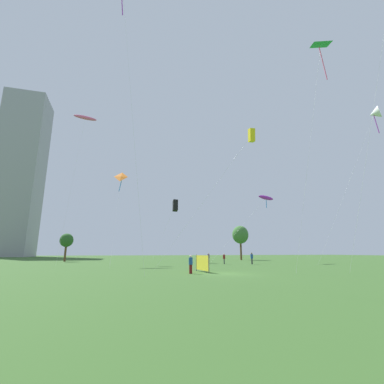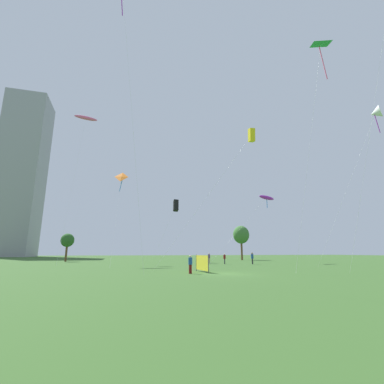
{
  "view_description": "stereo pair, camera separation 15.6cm",
  "coord_description": "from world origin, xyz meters",
  "px_view_note": "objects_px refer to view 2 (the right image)",
  "views": [
    {
      "loc": [
        -9.02,
        -22.05,
        1.8
      ],
      "look_at": [
        -1.05,
        6.71,
        8.55
      ],
      "focal_mm": 24.93,
      "sensor_mm": 36.0,
      "label": 1
    },
    {
      "loc": [
        -8.87,
        -22.09,
        1.8
      ],
      "look_at": [
        -1.05,
        6.71,
        8.55
      ],
      "focal_mm": 24.93,
      "sensor_mm": 36.0,
      "label": 2
    }
  ],
  "objects_px": {
    "kite_flying_4": "(321,47)",
    "kite_flying_7": "(267,198)",
    "park_tree_0": "(67,241)",
    "event_banner": "(202,263)",
    "kite_flying_3": "(176,206)",
    "distant_highrise_0": "(22,174)",
    "kite_flying_1": "(86,118)",
    "kite_flying_2": "(376,113)",
    "person_standing_1": "(252,258)",
    "park_tree_1": "(241,235)",
    "person_standing_3": "(190,263)",
    "kite_flying_8": "(121,178)",
    "person_standing_2": "(209,257)",
    "kite_flying_6": "(251,135)",
    "person_standing_0": "(225,258)"
  },
  "relations": [
    {
      "from": "person_standing_2",
      "to": "park_tree_1",
      "type": "bearing_deg",
      "value": -135.93
    },
    {
      "from": "person_standing_3",
      "to": "park_tree_1",
      "type": "relative_size",
      "value": 0.19
    },
    {
      "from": "kite_flying_1",
      "to": "kite_flying_2",
      "type": "height_order",
      "value": "kite_flying_1"
    },
    {
      "from": "kite_flying_8",
      "to": "kite_flying_7",
      "type": "bearing_deg",
      "value": -4.56
    },
    {
      "from": "person_standing_0",
      "to": "kite_flying_8",
      "type": "xyz_separation_m",
      "value": [
        -16.17,
        5.45,
        13.23
      ]
    },
    {
      "from": "person_standing_2",
      "to": "park_tree_0",
      "type": "distance_m",
      "value": 28.4
    },
    {
      "from": "person_standing_2",
      "to": "park_tree_1",
      "type": "xyz_separation_m",
      "value": [
        12.77,
        13.52,
        4.88
      ]
    },
    {
      "from": "kite_flying_7",
      "to": "kite_flying_1",
      "type": "bearing_deg",
      "value": 167.2
    },
    {
      "from": "person_standing_1",
      "to": "kite_flying_7",
      "type": "bearing_deg",
      "value": -4.99
    },
    {
      "from": "distant_highrise_0",
      "to": "kite_flying_6",
      "type": "bearing_deg",
      "value": -60.13
    },
    {
      "from": "person_standing_2",
      "to": "person_standing_0",
      "type": "bearing_deg",
      "value": 92.37
    },
    {
      "from": "park_tree_0",
      "to": "event_banner",
      "type": "xyz_separation_m",
      "value": [
        17.41,
        -33.67,
        -3.21
      ]
    },
    {
      "from": "person_standing_1",
      "to": "park_tree_1",
      "type": "xyz_separation_m",
      "value": [
        8.48,
        21.3,
        4.83
      ]
    },
    {
      "from": "person_standing_2",
      "to": "distant_highrise_0",
      "type": "distance_m",
      "value": 99.87
    },
    {
      "from": "kite_flying_3",
      "to": "kite_flying_6",
      "type": "xyz_separation_m",
      "value": [
        3.78,
        -23.61,
        4.32
      ]
    },
    {
      "from": "person_standing_2",
      "to": "kite_flying_2",
      "type": "xyz_separation_m",
      "value": [
        19.77,
        -18.42,
        20.74
      ]
    },
    {
      "from": "kite_flying_7",
      "to": "distant_highrise_0",
      "type": "height_order",
      "value": "distant_highrise_0"
    },
    {
      "from": "kite_flying_2",
      "to": "park_tree_0",
      "type": "relative_size",
      "value": 4.19
    },
    {
      "from": "kite_flying_3",
      "to": "kite_flying_4",
      "type": "bearing_deg",
      "value": -72.35
    },
    {
      "from": "kite_flying_3",
      "to": "kite_flying_8",
      "type": "relative_size",
      "value": 0.77
    },
    {
      "from": "person_standing_3",
      "to": "kite_flying_3",
      "type": "bearing_deg",
      "value": 56.2
    },
    {
      "from": "person_standing_1",
      "to": "park_tree_0",
      "type": "xyz_separation_m",
      "value": [
        -29.56,
        20.36,
        3.03
      ]
    },
    {
      "from": "kite_flying_1",
      "to": "distant_highrise_0",
      "type": "relative_size",
      "value": 0.41
    },
    {
      "from": "kite_flying_3",
      "to": "kite_flying_7",
      "type": "distance_m",
      "value": 17.03
    },
    {
      "from": "event_banner",
      "to": "kite_flying_4",
      "type": "bearing_deg",
      "value": -22.36
    },
    {
      "from": "kite_flying_4",
      "to": "kite_flying_7",
      "type": "distance_m",
      "value": 26.79
    },
    {
      "from": "kite_flying_3",
      "to": "event_banner",
      "type": "height_order",
      "value": "kite_flying_3"
    },
    {
      "from": "person_standing_1",
      "to": "park_tree_0",
      "type": "height_order",
      "value": "park_tree_0"
    },
    {
      "from": "person_standing_2",
      "to": "event_banner",
      "type": "height_order",
      "value": "person_standing_2"
    },
    {
      "from": "kite_flying_3",
      "to": "kite_flying_4",
      "type": "xyz_separation_m",
      "value": [
        9.34,
        -29.37,
        12.45
      ]
    },
    {
      "from": "person_standing_3",
      "to": "kite_flying_3",
      "type": "relative_size",
      "value": 0.13
    },
    {
      "from": "person_standing_3",
      "to": "park_tree_1",
      "type": "xyz_separation_m",
      "value": [
        22.18,
        36.21,
        4.94
      ]
    },
    {
      "from": "person_standing_3",
      "to": "event_banner",
      "type": "xyz_separation_m",
      "value": [
        1.55,
        1.6,
        -0.07
      ]
    },
    {
      "from": "kite_flying_1",
      "to": "park_tree_1",
      "type": "xyz_separation_m",
      "value": [
        35.73,
        8.47,
        -21.21
      ]
    },
    {
      "from": "kite_flying_2",
      "to": "park_tree_0",
      "type": "bearing_deg",
      "value": 145.48
    },
    {
      "from": "kite_flying_3",
      "to": "kite_flying_6",
      "type": "relative_size",
      "value": 0.75
    },
    {
      "from": "person_standing_1",
      "to": "kite_flying_3",
      "type": "xyz_separation_m",
      "value": [
        -9.65,
        11.18,
        9.45
      ]
    },
    {
      "from": "person_standing_1",
      "to": "park_tree_1",
      "type": "bearing_deg",
      "value": 23.43
    },
    {
      "from": "kite_flying_3",
      "to": "distant_highrise_0",
      "type": "xyz_separation_m",
      "value": [
        -50.74,
        72.41,
        23.34
      ]
    },
    {
      "from": "person_standing_3",
      "to": "kite_flying_6",
      "type": "height_order",
      "value": "kite_flying_6"
    },
    {
      "from": "person_standing_2",
      "to": "person_standing_3",
      "type": "bearing_deg",
      "value": 64.89
    },
    {
      "from": "person_standing_3",
      "to": "kite_flying_4",
      "type": "relative_size",
      "value": 0.06
    },
    {
      "from": "person_standing_1",
      "to": "kite_flying_2",
      "type": "xyz_separation_m",
      "value": [
        15.48,
        -10.63,
        20.69
      ]
    },
    {
      "from": "kite_flying_8",
      "to": "person_standing_1",
      "type": "bearing_deg",
      "value": -20.14
    },
    {
      "from": "person_standing_1",
      "to": "distant_highrise_0",
      "type": "relative_size",
      "value": 0.03
    },
    {
      "from": "park_tree_0",
      "to": "park_tree_1",
      "type": "bearing_deg",
      "value": 1.43
    },
    {
      "from": "kite_flying_3",
      "to": "person_standing_2",
      "type": "bearing_deg",
      "value": -32.34
    },
    {
      "from": "person_standing_1",
      "to": "event_banner",
      "type": "bearing_deg",
      "value": -177.24
    },
    {
      "from": "person_standing_0",
      "to": "kite_flying_2",
      "type": "xyz_separation_m",
      "value": [
        19.26,
        -12.49,
        20.78
      ]
    },
    {
      "from": "person_standing_1",
      "to": "park_tree_0",
      "type": "bearing_deg",
      "value": 100.6
    }
  ]
}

